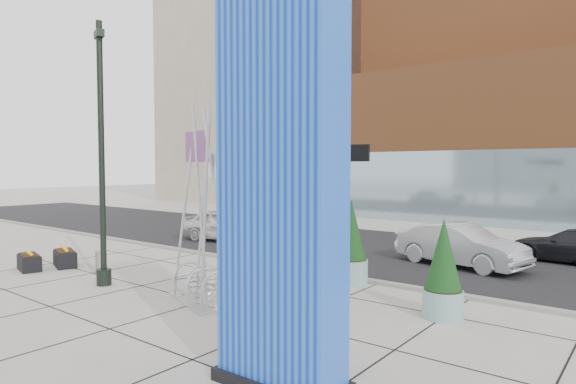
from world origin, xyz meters
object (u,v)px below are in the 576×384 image
Objects in this scene: blue_pylon at (281,167)px; public_art_sculpture at (203,251)px; concrete_bollard at (101,261)px; lamp_post at (102,179)px; car_white_west at (226,225)px; car_silver_mid at (460,245)px; overhead_street_sign at (328,165)px.

blue_pylon reaches higher than public_art_sculpture.
concrete_bollard is (-11.22, 3.22, -3.51)m from blue_pylon.
lamp_post is 1.76× the size of car_white_west.
blue_pylon is 17.35m from car_white_west.
car_white_west is at bearing 137.54° from blue_pylon.
concrete_bollard is at bearing 145.45° from car_silver_mid.
concrete_bollard is at bearing -163.92° from public_art_sculpture.
concrete_bollard is 0.16× the size of car_white_west.
overhead_street_sign is at bearing 23.59° from concrete_bollard.
overhead_street_sign is 0.91× the size of car_silver_mid.
overhead_street_sign is (1.78, 3.80, 2.49)m from public_art_sculpture.
concrete_bollard is 0.17× the size of overhead_street_sign.
car_silver_mid is at bearing -94.34° from car_white_west.
lamp_post is at bearing 154.74° from car_silver_mid.
car_white_west is (-3.59, 9.13, -2.69)m from lamp_post.
concrete_bollard is (-6.05, 0.38, -1.08)m from public_art_sculpture.
lamp_post is at bearing -168.01° from car_white_west.
public_art_sculpture is 7.21× the size of concrete_bollard.
lamp_post is 13.40m from car_silver_mid.
car_silver_mid is at bearing 51.75° from overhead_street_sign.
concrete_bollard is 13.74m from car_silver_mid.
concrete_bollard is 0.15× the size of car_silver_mid.
blue_pylon reaches higher than car_silver_mid.
car_silver_mid is (4.21, 9.50, -0.64)m from public_art_sculpture.
car_white_west is at bearing 111.48° from lamp_post.
overhead_street_sign is 0.95× the size of car_white_west.
lamp_post is at bearing -150.64° from public_art_sculpture.
public_art_sculpture is at bearing 9.69° from lamp_post.
blue_pylon is 1.59× the size of car_silver_mid.
blue_pylon is 6.38m from public_art_sculpture.
public_art_sculpture is 6.16m from concrete_bollard.
blue_pylon is at bearing -13.05° from lamp_post.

